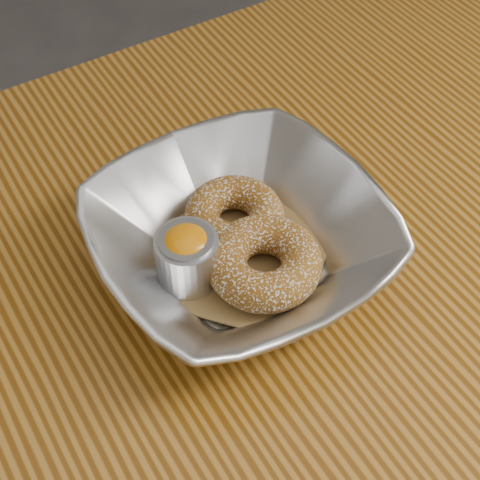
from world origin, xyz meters
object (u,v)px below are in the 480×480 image
table (360,318)px  ramekin (187,256)px  serving_bowl (240,240)px  donut_back (234,216)px  donut_front (264,263)px

table → ramekin: 0.22m
serving_bowl → ramekin: ramekin is taller
ramekin → donut_back: bearing=23.7°
donut_back → ramekin: 0.07m
serving_bowl → ramekin: 0.05m
donut_back → donut_front: donut_front is taller
donut_front → table: bearing=-14.6°
serving_bowl → donut_back: 0.03m
table → donut_back: (-0.09, 0.09, 0.12)m
serving_bowl → donut_front: bearing=-79.4°
donut_front → donut_back: bearing=83.7°
table → donut_back: bearing=137.5°
donut_back → table: bearing=-42.5°
serving_bowl → donut_front: size_ratio=2.54×
donut_front → serving_bowl: bearing=100.6°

